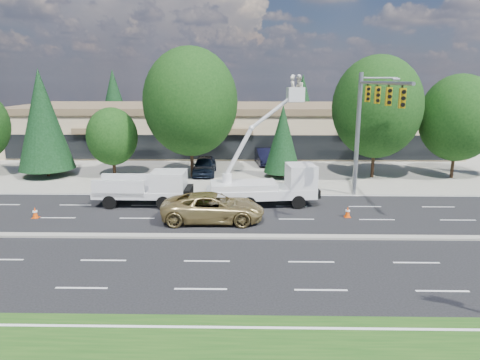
{
  "coord_description": "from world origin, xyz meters",
  "views": [
    {
      "loc": [
        1.94,
        -22.23,
        8.53
      ],
      "look_at": [
        1.47,
        3.65,
        2.4
      ],
      "focal_mm": 32.0,
      "sensor_mm": 36.0,
      "label": 1
    }
  ],
  "objects_px": {
    "signal_mast": "(367,116)",
    "bucket_truck": "(271,179)",
    "utility_pickup": "(148,191)",
    "minivan": "(213,207)"
  },
  "relations": [
    {
      "from": "signal_mast",
      "to": "bucket_truck",
      "type": "distance_m",
      "value": 7.73
    },
    {
      "from": "utility_pickup",
      "to": "minivan",
      "type": "distance_m",
      "value": 5.89
    },
    {
      "from": "signal_mast",
      "to": "bucket_truck",
      "type": "bearing_deg",
      "value": -173.29
    },
    {
      "from": "signal_mast",
      "to": "utility_pickup",
      "type": "relative_size",
      "value": 1.63
    },
    {
      "from": "signal_mast",
      "to": "utility_pickup",
      "type": "height_order",
      "value": "signal_mast"
    },
    {
      "from": "signal_mast",
      "to": "utility_pickup",
      "type": "xyz_separation_m",
      "value": [
        -15.0,
        -0.85,
        -5.07
      ]
    },
    {
      "from": "bucket_truck",
      "to": "minivan",
      "type": "distance_m",
      "value": 5.21
    },
    {
      "from": "signal_mast",
      "to": "bucket_truck",
      "type": "height_order",
      "value": "signal_mast"
    },
    {
      "from": "bucket_truck",
      "to": "signal_mast",
      "type": "bearing_deg",
      "value": -0.06
    },
    {
      "from": "utility_pickup",
      "to": "minivan",
      "type": "xyz_separation_m",
      "value": [
        4.81,
        -3.39,
        -0.11
      ]
    }
  ]
}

